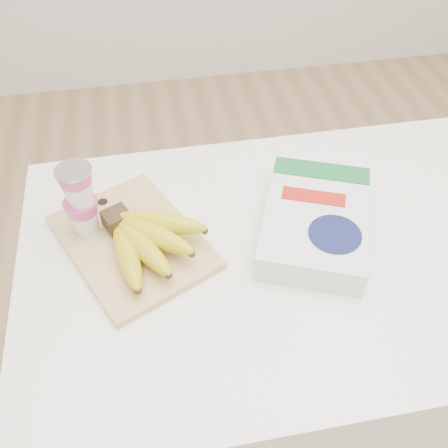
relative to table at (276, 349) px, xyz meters
name	(u,v)px	position (x,y,z in m)	size (l,w,h in m)	color
table	(276,349)	(0.00, 0.00, 0.00)	(1.04, 0.69, 0.78)	white
cutting_board	(132,241)	(-0.30, 0.06, 0.40)	(0.23, 0.31, 0.02)	#DBC578
bananas	(145,238)	(-0.27, 0.03, 0.43)	(0.20, 0.21, 0.07)	#382816
yogurt_stack	(80,199)	(-0.38, 0.10, 0.49)	(0.07, 0.07, 0.15)	white
cereal_box	(315,221)	(0.05, 0.03, 0.42)	(0.29, 0.34, 0.06)	white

